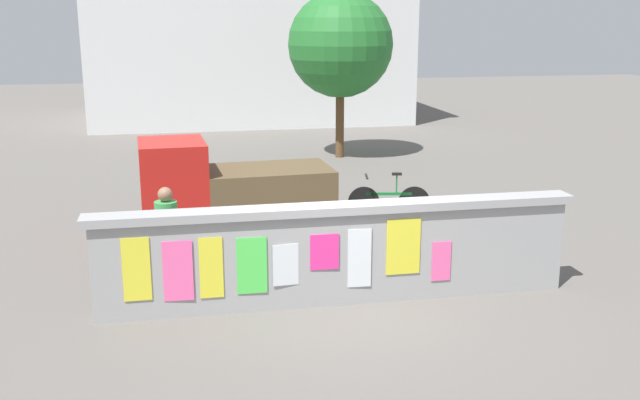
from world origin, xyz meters
The scene contains 8 objects.
ground centered at (0.00, 8.00, 0.00)m, with size 60.00×60.00×0.00m, color #605B56.
poster_wall centered at (-0.01, 0.00, 0.76)m, with size 7.10×0.42×1.48m.
auto_rickshaw_truck centered at (-1.34, 3.81, 0.90)m, with size 3.68×1.71×1.85m.
motorcycle centered at (2.34, 1.83, 0.46)m, with size 1.90×0.56×0.87m.
bicycle_near centered at (2.04, 4.30, 0.36)m, with size 1.69×0.47×0.95m.
person_walking centered at (-2.43, 0.97, 0.99)m, with size 0.41×0.41×1.62m.
tree_roadside centered at (2.52, 11.08, 3.28)m, with size 3.04×3.04×4.81m.
building_background centered at (0.72, 20.21, 2.91)m, with size 12.42×7.22×5.78m.
Camera 1 is at (-2.20, -9.77, 4.08)m, focal length 40.83 mm.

